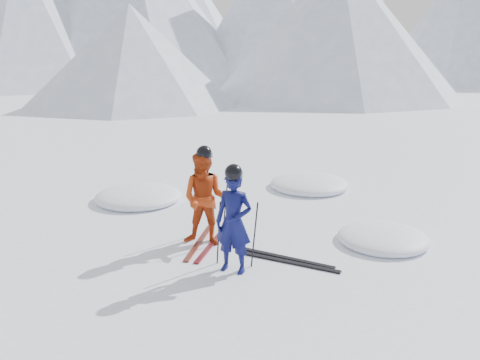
% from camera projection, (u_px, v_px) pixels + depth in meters
% --- Properties ---
extents(ground, '(160.00, 160.00, 0.00)m').
position_uv_depth(ground, '(340.00, 265.00, 7.96)').
color(ground, white).
rests_on(ground, ground).
extents(skier_blue, '(0.60, 0.42, 1.57)m').
position_uv_depth(skier_blue, '(234.00, 222.00, 7.56)').
color(skier_blue, '#0B0E46').
rests_on(skier_blue, ground).
extents(skier_red, '(0.85, 0.70, 1.62)m').
position_uv_depth(skier_red, '(205.00, 199.00, 8.61)').
color(skier_red, '#B0350E').
rests_on(skier_red, ground).
extents(pole_blue_left, '(0.11, 0.08, 1.04)m').
position_uv_depth(pole_blue_left, '(219.00, 233.00, 7.85)').
color(pole_blue_left, black).
rests_on(pole_blue_left, ground).
extents(pole_blue_right, '(0.11, 0.07, 1.04)m').
position_uv_depth(pole_blue_right, '(254.00, 235.00, 7.78)').
color(pole_blue_right, black).
rests_on(pole_blue_right, ground).
extents(pole_red_left, '(0.11, 0.09, 1.08)m').
position_uv_depth(pole_red_left, '(195.00, 208.00, 9.00)').
color(pole_red_left, black).
rests_on(pole_red_left, ground).
extents(pole_red_right, '(0.11, 0.08, 1.08)m').
position_uv_depth(pole_red_right, '(225.00, 213.00, 8.72)').
color(pole_red_right, black).
rests_on(pole_red_right, ground).
extents(ski_worn_left, '(0.33, 1.70, 0.03)m').
position_uv_depth(ski_worn_left, '(199.00, 242.00, 8.85)').
color(ski_worn_left, black).
rests_on(ski_worn_left, ground).
extents(ski_worn_right, '(0.21, 1.70, 0.03)m').
position_uv_depth(ski_worn_right, '(212.00, 244.00, 8.78)').
color(ski_worn_right, black).
rests_on(ski_worn_right, ground).
extents(ski_loose_a, '(1.69, 0.39, 0.03)m').
position_uv_depth(ski_loose_a, '(285.00, 258.00, 8.20)').
color(ski_loose_a, black).
rests_on(ski_loose_a, ground).
extents(ski_loose_b, '(1.70, 0.33, 0.03)m').
position_uv_depth(ski_loose_b, '(288.00, 262.00, 8.03)').
color(ski_loose_b, black).
rests_on(ski_loose_b, ground).
extents(snow_lumps, '(7.03, 4.78, 0.42)m').
position_uv_depth(snow_lumps, '(255.00, 203.00, 11.10)').
color(snow_lumps, white).
rests_on(snow_lumps, ground).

